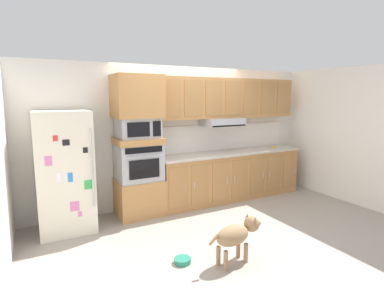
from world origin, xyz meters
TOP-DOWN VIEW (x-y plane):
  - ground_plane at (0.00, 0.00)m, footprint 9.60×9.60m
  - back_kitchen_wall at (0.00, 1.11)m, footprint 6.20×0.12m
  - side_panel_right at (2.80, 0.00)m, footprint 0.12×7.10m
  - refrigerator at (-2.05, 0.68)m, footprint 0.76×0.73m
  - oven_base_cabinet at (-0.91, 0.75)m, footprint 0.74×0.62m
  - built_in_oven at (-0.91, 0.75)m, footprint 0.70×0.62m
  - appliance_mid_shelf at (-0.91, 0.75)m, footprint 0.74×0.62m
  - microwave at (-0.91, 0.75)m, footprint 0.64×0.54m
  - appliance_upper_cabinet at (-0.91, 0.75)m, footprint 0.74×0.62m
  - lower_cabinet_run at (0.93, 0.75)m, footprint 2.93×0.63m
  - countertop_slab at (0.93, 0.75)m, footprint 2.97×0.64m
  - backsplash_panel at (0.93, 1.04)m, footprint 2.97×0.02m
  - upper_cabinet_with_hood at (0.92, 0.87)m, footprint 2.93×0.48m
  - screwdriver at (1.98, 0.72)m, footprint 0.16×0.17m
  - dog at (-0.37, -1.24)m, footprint 0.81×0.29m
  - dog_food_bowl at (-0.95, -0.97)m, footprint 0.20×0.20m

SIDE VIEW (x-z plane):
  - ground_plane at x=0.00m, z-range 0.00..0.00m
  - dog_food_bowl at x=-0.95m, z-range 0.00..0.06m
  - oven_base_cabinet at x=-0.91m, z-range 0.00..0.60m
  - dog at x=-0.37m, z-range 0.08..0.61m
  - lower_cabinet_run at x=0.93m, z-range 0.00..0.88m
  - refrigerator at x=-2.05m, z-range 0.00..1.76m
  - countertop_slab at x=0.93m, z-range 0.88..0.92m
  - built_in_oven at x=-0.91m, z-range 0.60..1.20m
  - screwdriver at x=1.98m, z-range 0.92..0.95m
  - backsplash_panel at x=0.93m, z-range 0.92..1.42m
  - back_kitchen_wall at x=0.00m, z-range 0.00..2.50m
  - side_panel_right at x=2.80m, z-range 0.00..2.50m
  - appliance_mid_shelf at x=-0.91m, z-range 1.20..1.30m
  - microwave at x=-0.91m, z-range 1.30..1.62m
  - upper_cabinet_with_hood at x=0.92m, z-range 1.46..2.34m
  - appliance_upper_cabinet at x=-0.91m, z-range 1.62..2.30m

